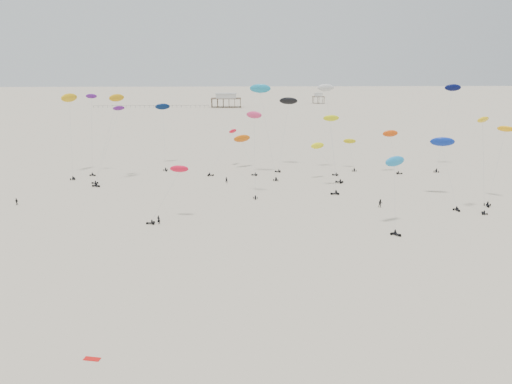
{
  "coord_description": "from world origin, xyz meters",
  "views": [
    {
      "loc": [
        -3.86,
        -4.11,
        31.19
      ],
      "look_at": [
        0.0,
        88.0,
        7.0
      ],
      "focal_mm": 35.0,
      "sensor_mm": 36.0,
      "label": 1
    }
  ],
  "objects_px": {
    "spectator_0": "(159,224)",
    "rig_0": "(395,176)",
    "rig_9": "(327,100)",
    "pavilion_main": "(226,101)",
    "rig_4": "(163,118)",
    "pavilion_small": "(318,99)"
  },
  "relations": [
    {
      "from": "pavilion_small",
      "to": "spectator_0",
      "type": "xyz_separation_m",
      "value": [
        -79.17,
        -289.55,
        -3.49
      ]
    },
    {
      "from": "spectator_0",
      "to": "pavilion_main",
      "type": "bearing_deg",
      "value": -74.75
    },
    {
      "from": "rig_0",
      "to": "spectator_0",
      "type": "bearing_deg",
      "value": -39.22
    },
    {
      "from": "rig_4",
      "to": "spectator_0",
      "type": "height_order",
      "value": "rig_4"
    },
    {
      "from": "pavilion_small",
      "to": "spectator_0",
      "type": "height_order",
      "value": "pavilion_small"
    },
    {
      "from": "rig_9",
      "to": "spectator_0",
      "type": "distance_m",
      "value": 68.17
    },
    {
      "from": "pavilion_main",
      "to": "rig_4",
      "type": "distance_m",
      "value": 201.24
    },
    {
      "from": "pavilion_small",
      "to": "rig_0",
      "type": "height_order",
      "value": "rig_0"
    },
    {
      "from": "rig_4",
      "to": "rig_9",
      "type": "height_order",
      "value": "rig_9"
    },
    {
      "from": "rig_9",
      "to": "rig_0",
      "type": "bearing_deg",
      "value": -150.76
    },
    {
      "from": "rig_4",
      "to": "rig_9",
      "type": "xyz_separation_m",
      "value": [
        48.45,
        -9.38,
        5.99
      ]
    },
    {
      "from": "pavilion_main",
      "to": "spectator_0",
      "type": "bearing_deg",
      "value": -92.02
    },
    {
      "from": "rig_0",
      "to": "rig_9",
      "type": "height_order",
      "value": "rig_9"
    },
    {
      "from": "pavilion_small",
      "to": "spectator_0",
      "type": "distance_m",
      "value": 300.2
    },
    {
      "from": "spectator_0",
      "to": "rig_0",
      "type": "bearing_deg",
      "value": -166.94
    },
    {
      "from": "pavilion_small",
      "to": "rig_4",
      "type": "distance_m",
      "value": 246.07
    },
    {
      "from": "pavilion_small",
      "to": "rig_0",
      "type": "xyz_separation_m",
      "value": [
        -33.55,
        -292.92,
        6.56
      ]
    },
    {
      "from": "rig_0",
      "to": "rig_4",
      "type": "distance_m",
      "value": 81.63
    },
    {
      "from": "pavilion_small",
      "to": "rig_0",
      "type": "bearing_deg",
      "value": -96.53
    },
    {
      "from": "rig_4",
      "to": "rig_9",
      "type": "relative_size",
      "value": 0.79
    },
    {
      "from": "pavilion_main",
      "to": "spectator_0",
      "type": "xyz_separation_m",
      "value": [
        -9.17,
        -259.55,
        -4.22
      ]
    },
    {
      "from": "pavilion_small",
      "to": "pavilion_main",
      "type": "bearing_deg",
      "value": -156.8
    }
  ]
}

